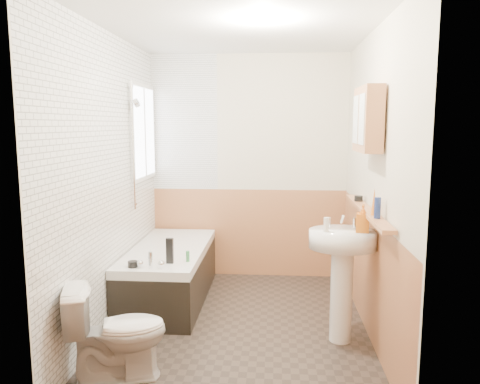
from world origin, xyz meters
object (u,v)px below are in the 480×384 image
at_px(bathtub, 170,272).
at_px(toilet, 117,333).
at_px(medicine_cabinet, 368,119).
at_px(sink, 342,263).
at_px(pine_shelf, 367,211).

distance_m(bathtub, toilet, 1.47).
distance_m(bathtub, medicine_cabinet, 2.39).
relative_size(sink, medicine_cabinet, 1.84).
xyz_separation_m(bathtub, medicine_cabinet, (1.74, -0.68, 1.49)).
xyz_separation_m(toilet, medicine_cabinet, (1.77, 0.79, 1.44)).
xyz_separation_m(bathtub, pine_shelf, (1.77, -0.65, 0.76)).
height_order(toilet, medicine_cabinet, medicine_cabinet).
relative_size(bathtub, sink, 1.54).
distance_m(sink, pine_shelf, 0.46).
bearing_deg(bathtub, pine_shelf, -20.04).
bearing_deg(toilet, pine_shelf, -84.31).
height_order(bathtub, sink, sink).
bearing_deg(sink, medicine_cabinet, 44.04).
bearing_deg(medicine_cabinet, toilet, -155.99).
bearing_deg(toilet, sink, -85.56).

